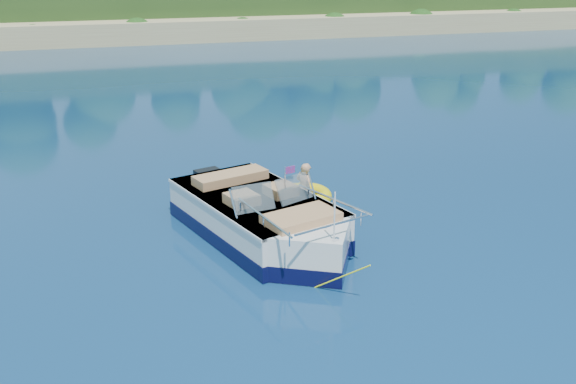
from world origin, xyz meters
name	(u,v)px	position (x,y,z in m)	size (l,w,h in m)	color
ground	(310,248)	(0.00, 0.00, 0.00)	(160.00, 160.00, 0.00)	#092240
shoreline	(119,3)	(0.00, 63.77, 0.98)	(170.00, 59.00, 6.00)	tan
motorboat	(266,223)	(-0.79, 0.65, 0.40)	(3.29, 6.03, 2.07)	silver
tow_tube	(304,196)	(0.79, 2.73, 0.09)	(1.44, 1.44, 0.37)	yellow
boy	(303,199)	(0.76, 2.75, 0.00)	(0.51, 0.34, 1.40)	tan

